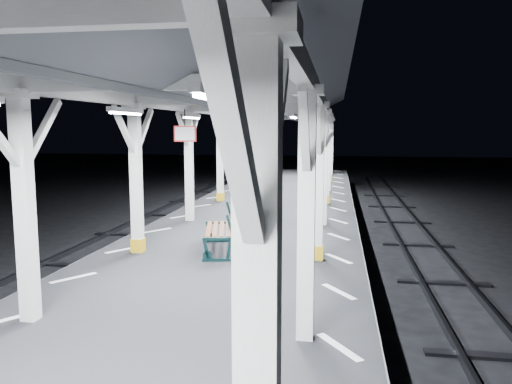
# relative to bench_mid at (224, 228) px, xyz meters

# --- Properties ---
(ground) EXTENTS (120.00, 120.00, 0.00)m
(ground) POSITION_rel_bench_mid_xyz_m (0.14, -2.48, -1.54)
(ground) COLOR black
(ground) RESTS_ON ground
(platform) EXTENTS (6.00, 50.00, 1.00)m
(platform) POSITION_rel_bench_mid_xyz_m (0.14, -2.48, -1.04)
(platform) COLOR black
(platform) RESTS_ON ground
(hazard_stripes_left) EXTENTS (1.00, 48.00, 0.01)m
(hazard_stripes_left) POSITION_rel_bench_mid_xyz_m (-2.31, -2.48, -0.54)
(hazard_stripes_left) COLOR silver
(hazard_stripes_left) RESTS_ON platform
(hazard_stripes_right) EXTENTS (1.00, 48.00, 0.01)m
(hazard_stripes_right) POSITION_rel_bench_mid_xyz_m (2.59, -2.48, -0.54)
(hazard_stripes_right) COLOR silver
(hazard_stripes_right) RESTS_ON platform
(track_right) EXTENTS (2.20, 60.00, 0.16)m
(track_right) POSITION_rel_bench_mid_xyz_m (5.14, -2.48, -1.47)
(track_right) COLOR #2D2D33
(track_right) RESTS_ON ground
(canopy) EXTENTS (5.40, 49.00, 4.65)m
(canopy) POSITION_rel_bench_mid_xyz_m (0.14, -2.49, 3.01)
(canopy) COLOR silver
(canopy) RESTS_ON platform
(bench_mid) EXTENTS (1.09, 1.99, 1.02)m
(bench_mid) POSITION_rel_bench_mid_xyz_m (0.00, 0.00, 0.00)
(bench_mid) COLOR black
(bench_mid) RESTS_ON platform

